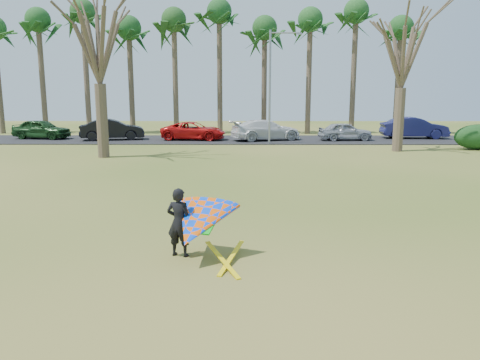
{
  "coord_description": "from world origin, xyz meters",
  "views": [
    {
      "loc": [
        0.08,
        -11.92,
        3.71
      ],
      "look_at": [
        0.0,
        2.0,
        1.1
      ],
      "focal_mm": 35.0,
      "sensor_mm": 36.0,
      "label": 1
    }
  ],
  "objects_px": {
    "car_3": "(266,130)",
    "car_2": "(194,131)",
    "kite_flyer": "(196,223)",
    "bare_tree_right": "(404,45)",
    "car_1": "(112,130)",
    "streetlight": "(272,82)",
    "car_0": "(41,129)",
    "car_5": "(414,128)",
    "car_4": "(345,131)",
    "bare_tree_left": "(97,34)"
  },
  "relations": [
    {
      "from": "bare_tree_right",
      "to": "car_5",
      "type": "bearing_deg",
      "value": 63.8
    },
    {
      "from": "car_3",
      "to": "bare_tree_left",
      "type": "bearing_deg",
      "value": 113.82
    },
    {
      "from": "streetlight",
      "to": "car_4",
      "type": "xyz_separation_m",
      "value": [
        5.84,
        2.33,
        -3.71
      ]
    },
    {
      "from": "car_2",
      "to": "car_5",
      "type": "height_order",
      "value": "car_5"
    },
    {
      "from": "car_4",
      "to": "car_5",
      "type": "height_order",
      "value": "car_5"
    },
    {
      "from": "car_2",
      "to": "car_0",
      "type": "bearing_deg",
      "value": 92.55
    },
    {
      "from": "car_1",
      "to": "car_0",
      "type": "bearing_deg",
      "value": 67.71
    },
    {
      "from": "car_1",
      "to": "car_5",
      "type": "relative_size",
      "value": 0.94
    },
    {
      "from": "streetlight",
      "to": "kite_flyer",
      "type": "bearing_deg",
      "value": -97.44
    },
    {
      "from": "car_0",
      "to": "car_1",
      "type": "height_order",
      "value": "car_1"
    },
    {
      "from": "car_1",
      "to": "car_4",
      "type": "height_order",
      "value": "car_1"
    },
    {
      "from": "car_4",
      "to": "car_5",
      "type": "bearing_deg",
      "value": -79.49
    },
    {
      "from": "car_3",
      "to": "car_2",
      "type": "bearing_deg",
      "value": 67.49
    },
    {
      "from": "car_3",
      "to": "car_5",
      "type": "relative_size",
      "value": 1.05
    },
    {
      "from": "car_2",
      "to": "car_3",
      "type": "height_order",
      "value": "car_3"
    },
    {
      "from": "bare_tree_right",
      "to": "car_2",
      "type": "xyz_separation_m",
      "value": [
        -13.77,
        6.63,
        -5.81
      ]
    },
    {
      "from": "bare_tree_left",
      "to": "car_5",
      "type": "relative_size",
      "value": 1.88
    },
    {
      "from": "car_3",
      "to": "kite_flyer",
      "type": "relative_size",
      "value": 2.28
    },
    {
      "from": "car_0",
      "to": "car_4",
      "type": "xyz_separation_m",
      "value": [
        24.02,
        -1.07,
        -0.08
      ]
    },
    {
      "from": "bare_tree_right",
      "to": "streetlight",
      "type": "distance_m",
      "value": 9.05
    },
    {
      "from": "streetlight",
      "to": "car_5",
      "type": "bearing_deg",
      "value": 18.36
    },
    {
      "from": "car_1",
      "to": "car_3",
      "type": "bearing_deg",
      "value": -105.05
    },
    {
      "from": "streetlight",
      "to": "car_2",
      "type": "bearing_deg",
      "value": 156.08
    },
    {
      "from": "car_5",
      "to": "kite_flyer",
      "type": "xyz_separation_m",
      "value": [
        -14.84,
        -27.76,
        -0.07
      ]
    },
    {
      "from": "car_3",
      "to": "bare_tree_right",
      "type": "bearing_deg",
      "value": -147.57
    },
    {
      "from": "car_0",
      "to": "streetlight",
      "type": "bearing_deg",
      "value": -89.33
    },
    {
      "from": "streetlight",
      "to": "car_4",
      "type": "distance_m",
      "value": 7.31
    },
    {
      "from": "streetlight",
      "to": "car_4",
      "type": "relative_size",
      "value": 1.97
    },
    {
      "from": "car_1",
      "to": "car_3",
      "type": "xyz_separation_m",
      "value": [
        11.98,
        -0.2,
        -0.01
      ]
    },
    {
      "from": "bare_tree_left",
      "to": "car_0",
      "type": "relative_size",
      "value": 2.14
    },
    {
      "from": "car_1",
      "to": "car_4",
      "type": "distance_m",
      "value": 18.11
    },
    {
      "from": "car_2",
      "to": "car_4",
      "type": "xyz_separation_m",
      "value": [
        11.77,
        -0.3,
        -0.0
      ]
    },
    {
      "from": "streetlight",
      "to": "car_2",
      "type": "height_order",
      "value": "streetlight"
    },
    {
      "from": "bare_tree_left",
      "to": "car_4",
      "type": "distance_m",
      "value": 19.52
    },
    {
      "from": "bare_tree_left",
      "to": "bare_tree_right",
      "type": "distance_m",
      "value": 18.25
    },
    {
      "from": "car_4",
      "to": "kite_flyer",
      "type": "bearing_deg",
      "value": 156.79
    },
    {
      "from": "bare_tree_left",
      "to": "bare_tree_right",
      "type": "relative_size",
      "value": 1.05
    },
    {
      "from": "kite_flyer",
      "to": "bare_tree_left",
      "type": "bearing_deg",
      "value": 112.66
    },
    {
      "from": "streetlight",
      "to": "kite_flyer",
      "type": "height_order",
      "value": "streetlight"
    },
    {
      "from": "car_1",
      "to": "car_4",
      "type": "relative_size",
      "value": 1.2
    },
    {
      "from": "car_2",
      "to": "car_1",
      "type": "bearing_deg",
      "value": 96.9
    },
    {
      "from": "car_2",
      "to": "kite_flyer",
      "type": "height_order",
      "value": "kite_flyer"
    },
    {
      "from": "kite_flyer",
      "to": "car_1",
      "type": "bearing_deg",
      "value": 109.11
    },
    {
      "from": "kite_flyer",
      "to": "streetlight",
      "type": "bearing_deg",
      "value": 82.56
    },
    {
      "from": "bare_tree_left",
      "to": "kite_flyer",
      "type": "xyz_separation_m",
      "value": [
        7.04,
        -16.87,
        -6.07
      ]
    },
    {
      "from": "bare_tree_right",
      "to": "car_0",
      "type": "bearing_deg",
      "value": 164.13
    },
    {
      "from": "car_0",
      "to": "car_5",
      "type": "height_order",
      "value": "car_5"
    },
    {
      "from": "bare_tree_right",
      "to": "kite_flyer",
      "type": "bearing_deg",
      "value": -118.88
    },
    {
      "from": "streetlight",
      "to": "kite_flyer",
      "type": "xyz_separation_m",
      "value": [
        -3.12,
        -23.87,
        -3.62
      ]
    },
    {
      "from": "bare_tree_left",
      "to": "car_0",
      "type": "bearing_deg",
      "value": 127.63
    }
  ]
}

